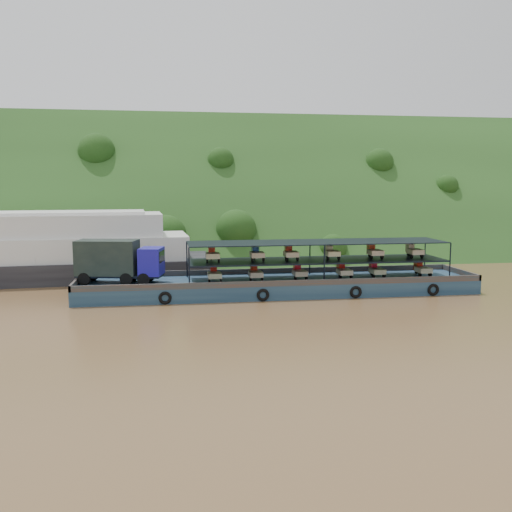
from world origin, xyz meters
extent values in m
plane|color=brown|center=(0.00, 0.00, 0.00)|extent=(160.00, 160.00, 0.00)
cube|color=#1B3413|center=(0.00, 36.00, 0.00)|extent=(140.00, 39.60, 39.60)
cube|color=#132B44|center=(-0.16, 1.85, 0.60)|extent=(35.00, 7.00, 1.20)
cube|color=#592D19|center=(-0.16, 5.25, 1.45)|extent=(35.00, 0.20, 0.50)
cube|color=#592D19|center=(-0.16, -1.55, 1.45)|extent=(35.00, 0.20, 0.50)
cube|color=#592D19|center=(17.24, 1.85, 1.45)|extent=(0.20, 7.00, 0.50)
cube|color=#592D19|center=(-17.56, 1.85, 1.45)|extent=(0.20, 7.00, 0.50)
torus|color=black|center=(-10.16, -1.70, 0.55)|extent=(1.06, 0.26, 1.06)
torus|color=black|center=(-2.16, -1.70, 0.55)|extent=(1.06, 0.26, 1.06)
torus|color=black|center=(5.84, -1.70, 0.55)|extent=(1.06, 0.26, 1.06)
torus|color=black|center=(12.84, -1.70, 0.55)|extent=(1.06, 0.26, 1.06)
cylinder|color=black|center=(-16.87, 1.71, 1.73)|extent=(1.11, 0.58, 1.06)
cylinder|color=black|center=(-16.42, 3.89, 1.73)|extent=(1.11, 0.58, 1.06)
cylinder|color=black|center=(-13.35, 0.97, 1.73)|extent=(1.11, 0.58, 1.06)
cylinder|color=black|center=(-12.90, 3.15, 1.73)|extent=(1.11, 0.58, 1.06)
cylinder|color=black|center=(-11.90, 0.67, 1.73)|extent=(1.11, 0.58, 1.06)
cylinder|color=black|center=(-11.45, 2.84, 1.73)|extent=(1.11, 0.58, 1.06)
cube|color=black|center=(-13.95, 2.23, 1.89)|extent=(7.52, 3.75, 0.21)
cube|color=#1A1591|center=(-11.26, 1.67, 3.10)|extent=(2.28, 2.85, 2.33)
cube|color=black|center=(-10.38, 1.49, 3.53)|extent=(0.50, 2.08, 0.95)
cube|color=black|center=(-14.99, 2.45, 3.42)|extent=(5.49, 3.53, 2.96)
cube|color=black|center=(3.34, 1.85, 2.86)|extent=(23.00, 5.00, 0.12)
cube|color=black|center=(3.34, 1.85, 4.50)|extent=(23.00, 5.00, 0.08)
cylinder|color=black|center=(-8.16, -0.65, 2.85)|extent=(0.12, 0.12, 3.30)
cylinder|color=black|center=(-8.16, 4.35, 2.85)|extent=(0.12, 0.12, 3.30)
cylinder|color=black|center=(3.34, -0.65, 2.85)|extent=(0.12, 0.12, 3.30)
cylinder|color=black|center=(3.34, 4.35, 2.85)|extent=(0.12, 0.12, 3.30)
cylinder|color=black|center=(14.84, -0.65, 2.85)|extent=(0.12, 0.12, 3.30)
cylinder|color=black|center=(14.84, 4.35, 2.85)|extent=(0.12, 0.12, 3.30)
cylinder|color=black|center=(-5.89, 2.90, 1.46)|extent=(0.12, 0.52, 0.52)
cylinder|color=black|center=(-6.39, 1.10, 1.46)|extent=(0.14, 0.52, 0.52)
cylinder|color=black|center=(-5.39, 1.10, 1.46)|extent=(0.14, 0.52, 0.52)
cube|color=beige|center=(-5.89, 1.45, 1.80)|extent=(1.15, 1.50, 0.44)
cube|color=red|center=(-5.89, 2.60, 1.98)|extent=(0.55, 0.80, 0.80)
cube|color=red|center=(-5.89, 2.40, 2.48)|extent=(0.50, 0.10, 0.10)
cylinder|color=black|center=(-2.27, 2.90, 1.46)|extent=(0.12, 0.52, 0.52)
cylinder|color=black|center=(-2.77, 1.10, 1.46)|extent=(0.14, 0.52, 0.52)
cylinder|color=black|center=(-1.77, 1.10, 1.46)|extent=(0.14, 0.52, 0.52)
cube|color=#C5B18B|center=(-2.27, 1.45, 1.80)|extent=(1.15, 1.50, 0.44)
cube|color=#B4200C|center=(-2.27, 2.60, 1.98)|extent=(0.55, 0.80, 0.80)
cube|color=#B4200C|center=(-2.27, 2.40, 2.48)|extent=(0.50, 0.10, 0.10)
cylinder|color=black|center=(1.71, 2.90, 1.46)|extent=(0.12, 0.52, 0.52)
cylinder|color=black|center=(1.21, 1.10, 1.46)|extent=(0.14, 0.52, 0.52)
cylinder|color=black|center=(2.21, 1.10, 1.46)|extent=(0.14, 0.52, 0.52)
cube|color=tan|center=(1.71, 1.45, 1.80)|extent=(1.15, 1.50, 0.44)
cube|color=red|center=(1.71, 2.60, 1.98)|extent=(0.55, 0.80, 0.80)
cube|color=red|center=(1.71, 2.40, 2.48)|extent=(0.50, 0.10, 0.10)
cylinder|color=black|center=(5.83, 2.90, 1.46)|extent=(0.12, 0.52, 0.52)
cylinder|color=black|center=(5.33, 1.10, 1.46)|extent=(0.14, 0.52, 0.52)
cylinder|color=black|center=(6.33, 1.10, 1.46)|extent=(0.14, 0.52, 0.52)
cube|color=beige|center=(5.83, 1.45, 1.80)|extent=(1.15, 1.50, 0.44)
cube|color=red|center=(5.83, 2.60, 1.98)|extent=(0.55, 0.80, 0.80)
cube|color=red|center=(5.83, 2.40, 2.48)|extent=(0.50, 0.10, 0.10)
cylinder|color=black|center=(8.92, 2.90, 1.46)|extent=(0.12, 0.52, 0.52)
cylinder|color=black|center=(8.42, 1.10, 1.46)|extent=(0.14, 0.52, 0.52)
cylinder|color=black|center=(9.42, 1.10, 1.46)|extent=(0.14, 0.52, 0.52)
cube|color=beige|center=(8.92, 1.45, 1.80)|extent=(1.15, 1.50, 0.44)
cube|color=red|center=(8.92, 2.60, 1.98)|extent=(0.55, 0.80, 0.80)
cube|color=red|center=(8.92, 2.40, 2.48)|extent=(0.50, 0.10, 0.10)
cylinder|color=black|center=(13.36, 2.90, 1.46)|extent=(0.12, 0.52, 0.52)
cylinder|color=black|center=(12.86, 1.10, 1.46)|extent=(0.14, 0.52, 0.52)
cylinder|color=black|center=(13.86, 1.10, 1.46)|extent=(0.14, 0.52, 0.52)
cube|color=beige|center=(13.36, 1.45, 1.80)|extent=(1.15, 1.50, 0.44)
cube|color=#A91A0B|center=(13.36, 2.60, 1.98)|extent=(0.55, 0.80, 0.80)
cube|color=#A91A0B|center=(13.36, 2.40, 2.48)|extent=(0.50, 0.10, 0.10)
cylinder|color=black|center=(-6.04, 2.90, 3.18)|extent=(0.12, 0.52, 0.52)
cylinder|color=black|center=(-6.54, 1.10, 3.18)|extent=(0.14, 0.52, 0.52)
cylinder|color=black|center=(-5.54, 1.10, 3.18)|extent=(0.14, 0.52, 0.52)
cube|color=beige|center=(-6.04, 1.45, 3.52)|extent=(1.15, 1.50, 0.44)
cube|color=red|center=(-6.04, 2.60, 3.70)|extent=(0.55, 0.80, 0.80)
cube|color=red|center=(-6.04, 2.40, 4.20)|extent=(0.50, 0.10, 0.10)
cylinder|color=black|center=(-2.15, 2.90, 3.18)|extent=(0.12, 0.52, 0.52)
cylinder|color=black|center=(-2.65, 1.10, 3.18)|extent=(0.14, 0.52, 0.52)
cylinder|color=black|center=(-1.65, 1.10, 3.18)|extent=(0.14, 0.52, 0.52)
cube|color=#C4AE8A|center=(-2.15, 1.45, 3.52)|extent=(1.15, 1.50, 0.44)
cube|color=#19489A|center=(-2.15, 2.60, 3.70)|extent=(0.55, 0.80, 0.80)
cube|color=#19489A|center=(-2.15, 2.40, 4.20)|extent=(0.50, 0.10, 0.10)
cylinder|color=black|center=(0.89, 2.90, 3.18)|extent=(0.12, 0.52, 0.52)
cylinder|color=black|center=(0.39, 1.10, 3.18)|extent=(0.14, 0.52, 0.52)
cylinder|color=black|center=(1.39, 1.10, 3.18)|extent=(0.14, 0.52, 0.52)
cube|color=#CAB78F|center=(0.89, 1.45, 3.52)|extent=(1.15, 1.50, 0.44)
cube|color=#B31B0B|center=(0.89, 2.60, 3.70)|extent=(0.55, 0.80, 0.80)
cube|color=#B31B0B|center=(0.89, 2.40, 4.20)|extent=(0.50, 0.10, 0.10)
cylinder|color=black|center=(4.65, 2.90, 3.18)|extent=(0.12, 0.52, 0.52)
cylinder|color=black|center=(4.15, 1.10, 3.18)|extent=(0.14, 0.52, 0.52)
cylinder|color=black|center=(5.15, 1.10, 3.18)|extent=(0.14, 0.52, 0.52)
cube|color=beige|center=(4.65, 1.45, 3.52)|extent=(1.15, 1.50, 0.44)
cube|color=beige|center=(4.65, 2.60, 3.70)|extent=(0.55, 0.80, 0.80)
cube|color=beige|center=(4.65, 2.40, 4.20)|extent=(0.50, 0.10, 0.10)
cylinder|color=black|center=(8.68, 2.90, 3.18)|extent=(0.12, 0.52, 0.52)
cylinder|color=black|center=(8.18, 1.10, 3.18)|extent=(0.14, 0.52, 0.52)
cylinder|color=black|center=(9.18, 1.10, 3.18)|extent=(0.14, 0.52, 0.52)
cube|color=beige|center=(8.68, 1.45, 3.52)|extent=(1.15, 1.50, 0.44)
cube|color=#A8250B|center=(8.68, 2.60, 3.70)|extent=(0.55, 0.80, 0.80)
cube|color=#A8250B|center=(8.68, 2.40, 4.20)|extent=(0.50, 0.10, 0.10)
cylinder|color=black|center=(12.49, 2.90, 3.18)|extent=(0.12, 0.52, 0.52)
cylinder|color=black|center=(11.99, 1.10, 3.18)|extent=(0.14, 0.52, 0.52)
cylinder|color=black|center=(12.99, 1.10, 3.18)|extent=(0.14, 0.52, 0.52)
cube|color=beige|center=(12.49, 1.45, 3.52)|extent=(1.15, 1.50, 0.44)
cube|color=#CBB290|center=(12.49, 2.60, 3.70)|extent=(0.55, 0.80, 0.80)
cube|color=#CBB290|center=(12.49, 2.40, 4.20)|extent=(0.50, 0.10, 0.10)
cube|color=black|center=(-22.41, 11.99, 1.02)|extent=(34.59, 10.60, 2.05)
cube|color=silver|center=(-22.41, 11.99, 3.24)|extent=(29.42, 9.44, 2.39)
cube|color=silver|center=(-22.41, 11.99, 5.55)|extent=(24.26, 8.27, 2.22)
cube|color=silver|center=(-22.41, 11.99, 6.78)|extent=(20.80, 7.21, 0.26)
camera|label=1|loc=(-9.92, -47.33, 9.76)|focal=40.00mm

